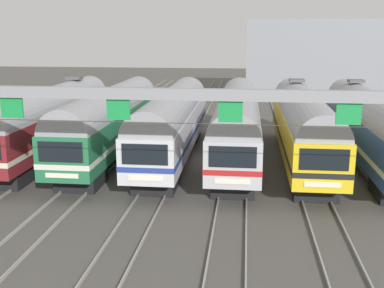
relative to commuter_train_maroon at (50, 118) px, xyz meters
The scene contains 10 objects.
ground_plane 10.98m from the commuter_train_maroon, ahead, with size 160.00×160.00×0.00m, color #4C4944.
track_bed 20.23m from the commuter_train_maroon, 57.96° to the left, with size 22.79×70.00×0.15m.
commuter_train_maroon is the anchor object (origin of this frame).
commuter_train_green 4.26m from the commuter_train_maroon, ahead, with size 2.88×18.06×4.77m.
commuter_train_silver 8.51m from the commuter_train_maroon, ahead, with size 2.88×18.06×4.77m.
commuter_train_stainless 12.77m from the commuter_train_maroon, ahead, with size 2.88×18.06×4.77m.
commuter_train_yellow 17.03m from the commuter_train_maroon, ahead, with size 2.88×18.06×5.05m.
commuter_train_blue 21.28m from the commuter_train_maroon, ahead, with size 2.88×18.06×5.05m.
catenary_gantry 17.40m from the commuter_train_maroon, 51.75° to the right, with size 26.52×0.44×6.97m.
maintenance_building 40.63m from the commuter_train_maroon, 53.37° to the left, with size 21.94×10.00×9.81m, color gray.
Camera 1 is at (2.69, -31.07, 8.57)m, focal length 44.81 mm.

